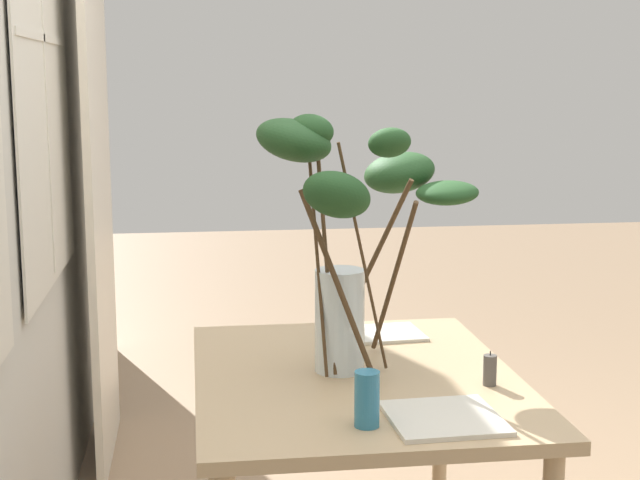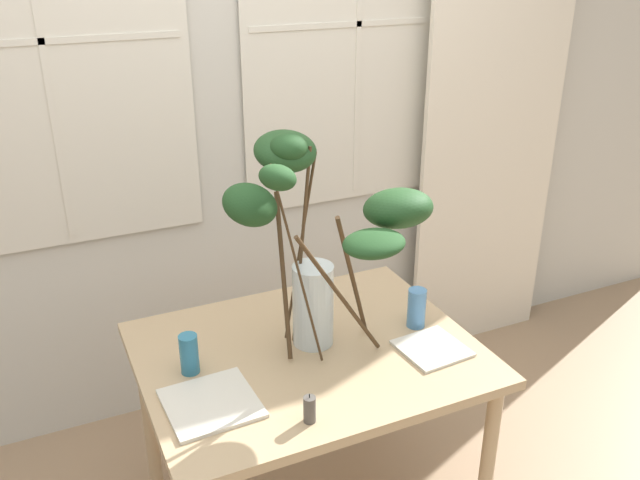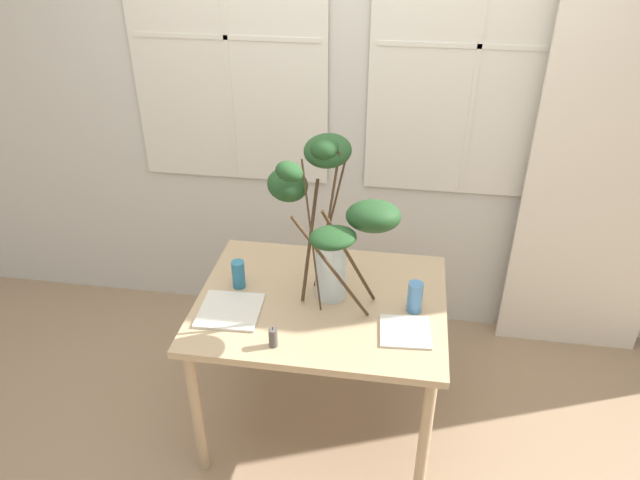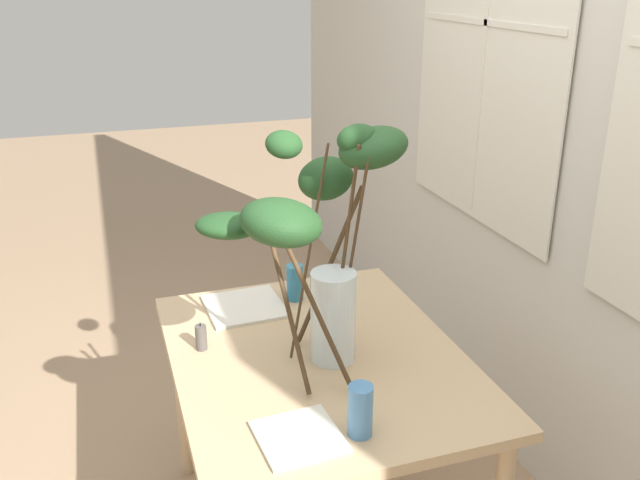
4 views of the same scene
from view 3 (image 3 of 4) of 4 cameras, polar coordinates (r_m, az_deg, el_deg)
ground at (r=3.19m, az=0.11°, el=-16.54°), size 14.00×14.00×0.00m
back_wall_with_windows at (r=3.21m, az=2.89°, el=16.49°), size 5.86×0.14×3.09m
curtain_sheer_side at (r=3.32m, az=26.16°, el=6.83°), size 0.79×0.03×2.33m
dining_table at (r=2.73m, az=0.12°, el=-7.11°), size 1.11×0.88×0.75m
vase_with_branches at (r=2.44m, az=1.03°, el=2.52°), size 0.64×0.68×0.73m
drinking_glass_blue_left at (r=2.75m, az=-7.82°, el=-3.27°), size 0.06×0.06×0.13m
drinking_glass_blue_right at (r=2.61m, az=9.08°, el=-5.43°), size 0.07×0.07×0.14m
plate_square_left at (r=2.64m, az=-8.60°, el=-6.68°), size 0.27×0.27×0.01m
plate_square_right at (r=2.53m, az=8.16°, el=-8.67°), size 0.22×0.22×0.01m
pillar_candle at (r=2.42m, az=-4.51°, el=-9.31°), size 0.04×0.04×0.09m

